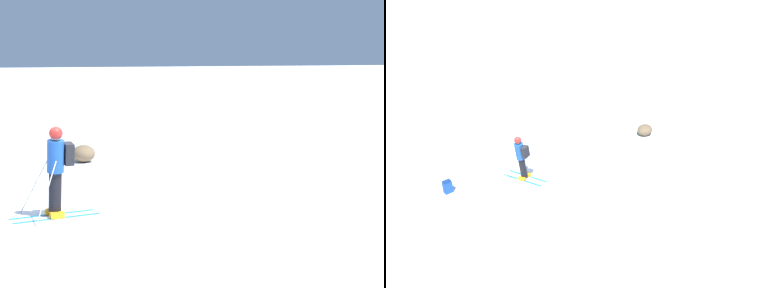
{
  "view_description": "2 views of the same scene",
  "coord_description": "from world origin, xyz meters",
  "views": [
    {
      "loc": [
        13.22,
        -1.7,
        3.3
      ],
      "look_at": [
        -0.87,
        3.39,
        1.2
      ],
      "focal_mm": 60.0,
      "sensor_mm": 36.0,
      "label": 1
    },
    {
      "loc": [
        9.01,
        9.24,
        7.59
      ],
      "look_at": [
        -0.85,
        1.78,
        1.59
      ],
      "focal_mm": 35.0,
      "sensor_mm": 36.0,
      "label": 2
    }
  ],
  "objects": [
    {
      "name": "ground_plane",
      "position": [
        0.0,
        0.0,
        0.0
      ],
      "size": [
        300.0,
        300.0,
        0.0
      ],
      "primitive_type": "plane",
      "color": "white"
    },
    {
      "name": "skier",
      "position": [
        0.39,
        0.05,
        1.07
      ],
      "size": [
        1.28,
        1.83,
        1.91
      ],
      "rotation": [
        0.0,
        0.0,
        0.14
      ],
      "color": "#1E7AC6",
      "rests_on": "ground"
    },
    {
      "name": "exposed_boulder_0",
      "position": [
        -6.24,
        1.78,
        0.27
      ],
      "size": [
        0.82,
        0.69,
        0.53
      ],
      "primitive_type": "ellipsoid",
      "color": "brown",
      "rests_on": "ground"
    }
  ]
}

